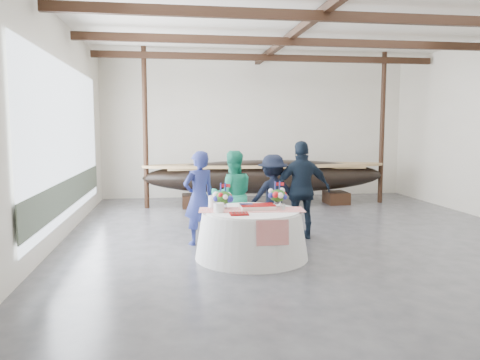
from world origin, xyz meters
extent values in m
cube|color=#3D3D42|center=(0.00, 0.00, 0.00)|extent=(10.00, 12.00, 0.01)
cube|color=silver|center=(0.00, 6.00, 2.25)|extent=(10.00, 0.02, 4.50)
cube|color=silver|center=(-5.00, 0.00, 2.25)|extent=(0.02, 12.00, 4.50)
cube|color=white|center=(0.00, 0.00, 4.50)|extent=(10.00, 12.00, 0.01)
cube|color=black|center=(0.00, -1.00, 4.25)|extent=(9.80, 0.12, 0.18)
cube|color=black|center=(0.00, 1.50, 4.25)|extent=(9.80, 0.12, 0.18)
cube|color=black|center=(0.00, 4.00, 4.25)|extent=(9.80, 0.12, 0.18)
cube|color=black|center=(0.00, 0.00, 4.38)|extent=(0.15, 11.76, 0.15)
cylinder|color=black|center=(-3.50, 4.06, 2.25)|extent=(0.14, 0.14, 4.50)
cylinder|color=black|center=(3.50, 4.06, 2.25)|extent=(0.14, 0.14, 4.50)
cube|color=silver|center=(-4.95, 1.00, 2.00)|extent=(0.02, 7.00, 3.20)
cube|color=#596654|center=(-4.94, 1.00, 0.90)|extent=(0.02, 7.00, 0.60)
cube|color=black|center=(-2.19, 4.06, 0.18)|extent=(0.63, 0.81, 0.36)
cube|color=black|center=(2.11, 4.06, 0.18)|extent=(0.63, 0.81, 0.36)
ellipsoid|color=black|center=(-0.04, 4.06, 0.85)|extent=(7.16, 1.43, 0.98)
cube|color=#9E7A4C|center=(-0.04, 4.06, 1.12)|extent=(5.72, 0.94, 0.05)
cone|color=white|center=(-1.42, -1.40, 0.41)|extent=(1.97, 1.97, 0.81)
cylinder|color=white|center=(-1.42, -1.40, 0.82)|extent=(1.67, 1.67, 0.04)
cube|color=red|center=(-1.42, -1.40, 0.85)|extent=(1.87, 0.74, 0.01)
cube|color=white|center=(-1.30, -1.35, 0.88)|extent=(0.60, 0.40, 0.07)
cylinder|color=white|center=(-2.00, -1.55, 0.92)|extent=(0.18, 0.18, 0.16)
cylinder|color=white|center=(-2.06, -1.08, 0.95)|extent=(0.18, 0.18, 0.22)
cube|color=maroon|center=(-1.70, -1.82, 0.86)|extent=(0.30, 0.24, 0.03)
cone|color=silver|center=(-0.89, -1.52, 0.90)|extent=(0.09, 0.09, 0.12)
imported|color=navy|center=(-2.27, -0.31, 0.91)|extent=(0.79, 0.68, 1.83)
imported|color=#1D9671|center=(-1.57, -0.03, 0.91)|extent=(0.92, 0.73, 1.81)
imported|color=black|center=(-0.74, -0.01, 0.86)|extent=(1.20, 0.81, 1.73)
imported|color=black|center=(-0.15, -0.13, 1.00)|extent=(1.18, 0.49, 2.01)
camera|label=1|loc=(-2.77, -9.31, 2.26)|focal=35.00mm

